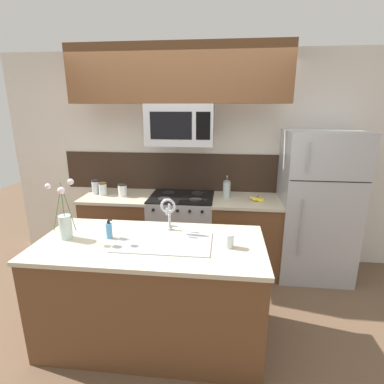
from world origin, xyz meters
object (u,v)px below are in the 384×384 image
Objects in this scene: sink_faucet at (168,210)px; storage_jar_tall at (96,187)px; storage_jar_medium at (103,189)px; storage_jar_short at (123,190)px; refrigerator at (316,206)px; flower_vase at (65,223)px; drinking_glass at (229,241)px; banana_bunch at (258,199)px; stove_range at (182,232)px; french_press at (227,189)px; dish_soap_bottle at (109,230)px; microwave at (181,125)px.

storage_jar_tall is at bearing 136.52° from sink_faucet.
sink_faucet is (1.01, -1.02, 0.12)m from storage_jar_medium.
storage_jar_medium is 0.26m from storage_jar_short.
storage_jar_short is at bearing -178.90° from refrigerator.
storage_jar_tall is 0.34× the size of flower_vase.
refrigerator reaches higher than sink_faucet.
storage_jar_short is 1.37× the size of drinking_glass.
banana_bunch is 1.26m from drinking_glass.
stove_range is 1.62m from refrigerator.
storage_jar_medium is 1.42× the size of drinking_glass.
drinking_glass is at bearing -105.57° from banana_bunch.
french_press is at bearing 6.39° from stove_range.
stove_range is 3.48× the size of french_press.
storage_jar_medium is at bearing 114.46° from dish_soap_bottle.
sink_faucet is at bearing 21.59° from dish_soap_bottle.
flower_vase is (-1.33, 0.01, 0.08)m from drinking_glass.
storage_jar_tall is at bearing -179.18° from french_press.
french_press is at bearing 8.59° from microwave.
storage_jar_short is (0.37, -0.06, -0.01)m from storage_jar_tall.
dish_soap_bottle is at bearing 7.47° from flower_vase.
storage_jar_medium is 1.99m from drinking_glass.
storage_jar_tall is at bearing 177.16° from banana_bunch.
refrigerator is at bearing -0.36° from storage_jar_tall.
storage_jar_short is 0.56× the size of french_press.
banana_bunch is (0.89, -0.04, -0.83)m from microwave.
refrigerator is 1.87m from sink_faucet.
banana_bunch is (-0.68, -0.08, 0.08)m from refrigerator.
storage_jar_tall is at bearing 158.04° from storage_jar_medium.
flower_vase is (-0.05, -1.24, 0.06)m from storage_jar_short.
french_press is 1.20m from sink_faucet.
storage_jar_short is 0.91× the size of dish_soap_bottle.
refrigerator is at bearing 6.87° from banana_bunch.
banana_bunch is (1.87, -0.05, -0.06)m from storage_jar_medium.
microwave is (0.00, -0.02, 1.30)m from stove_range.
banana_bunch is (1.61, -0.04, -0.05)m from storage_jar_short.
refrigerator is 1.05m from french_press.
refrigerator is at bearing 28.66° from flower_vase.
banana_bunch is at bearing -173.13° from refrigerator.
microwave is at bearing 0.25° from storage_jar_short.
flower_vase is (0.31, -1.30, 0.05)m from storage_jar_tall.
storage_jar_short is at bearing -176.17° from french_press.
stove_range is 1.25× the size of microwave.
refrigerator is at bearing 0.73° from stove_range.
sink_faucet reaches higher than storage_jar_short.
storage_jar_tall is 1.99m from banana_bunch.
dish_soap_bottle is 0.98m from drinking_glass.
storage_jar_medium is 0.58× the size of french_press.
flower_vase reaches higher than dish_soap_bottle.
refrigerator is 2.29m from storage_jar_short.
french_press is at bearing 45.23° from flower_vase.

